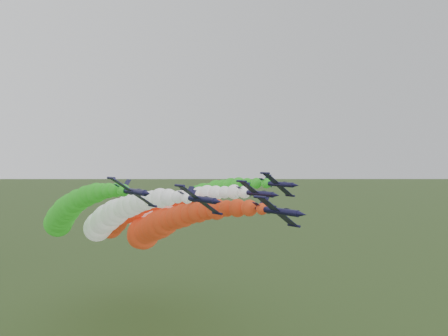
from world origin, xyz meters
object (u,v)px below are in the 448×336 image
(jet_inner_right, at_px, (160,211))
(jet_outer_left, at_px, (67,212))
(jet_inner_left, at_px, (111,218))
(jet_outer_right, at_px, (182,204))
(jet_lead, at_px, (159,227))
(jet_trail, at_px, (123,217))

(jet_inner_right, bearing_deg, jet_outer_left, 159.21)
(jet_inner_left, distance_m, jet_outer_left, 13.60)
(jet_inner_left, height_order, jet_outer_right, jet_outer_right)
(jet_lead, bearing_deg, jet_outer_right, 42.82)
(jet_lead, height_order, jet_inner_right, jet_inner_right)
(jet_inner_left, height_order, jet_inner_right, jet_inner_right)
(jet_lead, height_order, jet_trail, jet_lead)
(jet_lead, relative_size, jet_inner_right, 1.00)
(jet_inner_right, bearing_deg, jet_trail, 107.75)
(jet_inner_right, height_order, jet_outer_right, jet_outer_right)
(jet_lead, bearing_deg, jet_outer_left, 128.46)
(jet_inner_left, relative_size, jet_trail, 0.99)
(jet_lead, relative_size, jet_inner_left, 1.00)
(jet_inner_left, height_order, jet_outer_left, jet_outer_left)
(jet_outer_left, relative_size, jet_outer_right, 1.01)
(jet_inner_left, distance_m, jet_outer_right, 29.54)
(jet_inner_left, bearing_deg, jet_outer_left, 132.18)
(jet_outer_left, height_order, jet_trail, jet_outer_left)
(jet_lead, distance_m, jet_outer_left, 28.42)
(jet_outer_left, bearing_deg, jet_trail, 15.76)
(jet_inner_left, relative_size, jet_outer_left, 1.00)
(jet_lead, xyz_separation_m, jet_inner_left, (-8.47, 12.08, 1.93))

